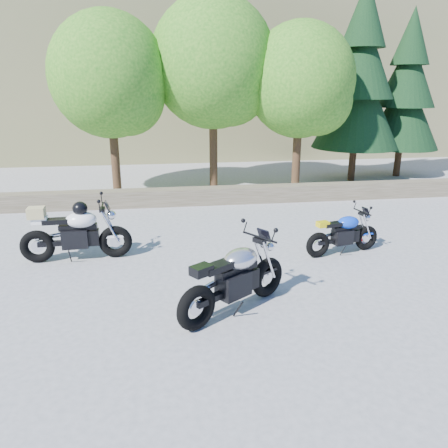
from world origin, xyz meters
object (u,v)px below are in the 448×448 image
at_px(silver_bike, 235,279).
at_px(backpack, 358,233).
at_px(blue_bike, 344,234).
at_px(white_bike, 75,232).

relative_size(silver_bike, backpack, 5.77).
xyz_separation_m(blue_bike, backpack, (0.72, 0.78, -0.27)).
height_order(silver_bike, white_bike, white_bike).
relative_size(white_bike, blue_bike, 1.26).
xyz_separation_m(white_bike, blue_bike, (5.60, -0.46, -0.17)).
height_order(white_bike, backpack, white_bike).
distance_m(silver_bike, backpack, 4.56).
bearing_deg(backpack, silver_bike, -146.23).
xyz_separation_m(white_bike, backpack, (6.32, 0.32, -0.44)).
xyz_separation_m(silver_bike, white_bike, (-2.87, 2.63, 0.05)).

